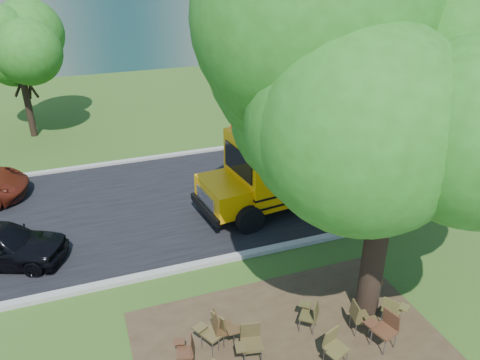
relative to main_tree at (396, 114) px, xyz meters
name	(u,v)px	position (x,y,z in m)	size (l,w,h in m)	color
ground	(241,337)	(-3.25, 0.25, -5.22)	(160.00, 160.00, 0.00)	#264916
dirt_patch	(289,341)	(-2.25, -0.25, -5.21)	(7.00, 4.50, 0.03)	#382819
asphalt_road	(175,202)	(-3.25, 7.25, -5.20)	(80.00, 8.00, 0.04)	black
kerb_near	(206,263)	(-3.25, 3.25, -5.15)	(80.00, 0.25, 0.14)	gray
kerb_far	(154,158)	(-3.25, 11.35, -5.15)	(80.00, 0.25, 0.14)	gray
bg_tree_2	(16,48)	(-8.25, 16.25, -1.01)	(4.80, 4.80, 6.62)	black
bg_tree_3	(296,21)	(4.75, 14.25, -0.19)	(5.60, 5.60, 7.84)	black
bg_tree_4	(439,30)	(12.75, 13.25, -0.88)	(5.00, 5.00, 6.85)	black
main_tree	(396,114)	(0.00, 0.00, 0.00)	(7.20, 7.20, 8.83)	black
school_bus	(358,146)	(3.59, 6.24, -3.61)	(11.62, 3.84, 2.79)	orange
chair_3	(250,340)	(-3.29, -0.43, -4.63)	(0.71, 0.56, 0.96)	#463B1E
chair_5	(334,345)	(-1.63, -1.16, -4.67)	(0.62, 0.68, 0.90)	brown
chair_6	(386,326)	(-0.27, -1.09, -4.63)	(0.71, 0.65, 0.96)	#4B2C1A
chair_7	(393,309)	(0.29, -0.61, -4.70)	(0.70, 0.56, 0.85)	brown
chair_8	(187,349)	(-4.64, -0.11, -4.74)	(0.47, 0.61, 0.79)	#462A19
chair_9	(213,329)	(-3.95, 0.18, -4.66)	(0.74, 0.62, 0.92)	#4E4221
chair_10	(222,326)	(-3.75, 0.16, -4.64)	(0.55, 0.62, 0.94)	#442F18
chair_11	(311,313)	(-1.61, -0.06, -4.71)	(0.57, 0.72, 0.83)	#423C1C
chair_12	(360,315)	(-0.59, -0.55, -4.68)	(0.51, 0.64, 0.87)	#443A1D
chair_13	(374,283)	(0.45, 0.37, -4.72)	(0.55, 0.69, 0.81)	red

